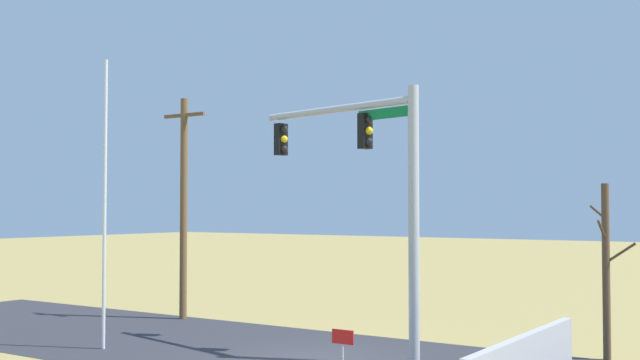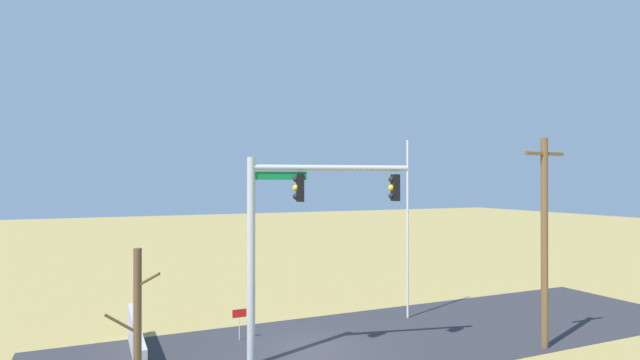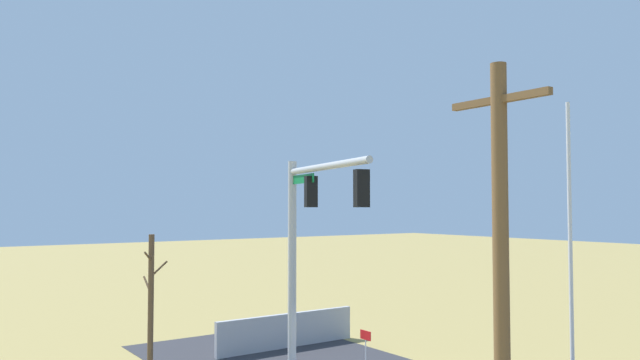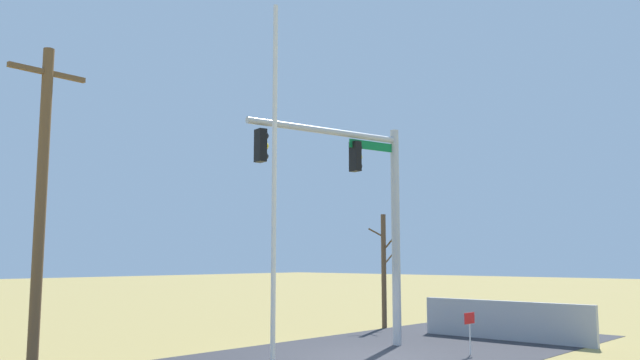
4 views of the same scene
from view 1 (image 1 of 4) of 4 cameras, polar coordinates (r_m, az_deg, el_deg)
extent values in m
plane|color=#9E894C|center=(20.90, -0.34, -12.97)|extent=(160.00, 160.00, 0.00)
cube|color=#2D2D33|center=(23.33, -8.70, -11.79)|extent=(28.00, 8.00, 0.01)
cylinder|color=#B2B5BA|center=(19.89, 6.88, -3.24)|extent=(0.28, 0.28, 7.08)
cylinder|color=#B2B5BA|center=(21.95, 1.16, 5.20)|extent=(5.51, 1.44, 0.20)
cube|color=#0F7238|center=(20.69, 4.68, 4.87)|extent=(1.76, 0.43, 0.28)
cube|color=black|center=(21.10, 3.31, 3.58)|extent=(0.31, 0.40, 0.96)
sphere|color=black|center=(21.03, 3.61, 4.43)|extent=(0.22, 0.22, 0.22)
sphere|color=yellow|center=(20.99, 3.61, 3.61)|extent=(0.22, 0.22, 0.22)
sphere|color=black|center=(20.97, 3.61, 2.80)|extent=(0.22, 0.22, 0.22)
cube|color=black|center=(23.60, -2.88, 2.98)|extent=(0.31, 0.40, 0.96)
sphere|color=black|center=(23.51, -2.64, 3.73)|extent=(0.22, 0.22, 0.22)
sphere|color=yellow|center=(23.48, -2.64, 3.00)|extent=(0.22, 0.22, 0.22)
sphere|color=black|center=(23.46, -2.64, 2.27)|extent=(0.22, 0.22, 0.22)
cylinder|color=silver|center=(22.78, -15.48, -1.67)|extent=(0.10, 0.10, 8.16)
cylinder|color=brown|center=(28.33, -9.95, -2.05)|extent=(0.26, 0.26, 7.90)
cube|color=brown|center=(28.53, -9.90, 4.69)|extent=(1.90, 0.12, 0.12)
cylinder|color=brown|center=(21.80, 20.21, -6.29)|extent=(0.20, 0.20, 4.60)
cylinder|color=brown|center=(21.68, 21.14, -5.01)|extent=(0.78, 0.07, 0.57)
cylinder|color=brown|center=(21.99, 19.67, -2.23)|extent=(0.54, 0.47, 0.39)
cylinder|color=brown|center=(21.48, 19.93, -3.47)|extent=(0.12, 0.61, 0.55)
cube|color=red|center=(17.82, 1.67, -11.40)|extent=(0.56, 0.02, 0.32)
camera|label=2|loc=(34.49, 26.71, 1.90)|focal=28.04mm
camera|label=3|loc=(38.44, -8.49, 0.32)|focal=33.69mm
camera|label=4|loc=(26.82, -44.72, -3.96)|focal=35.74mm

